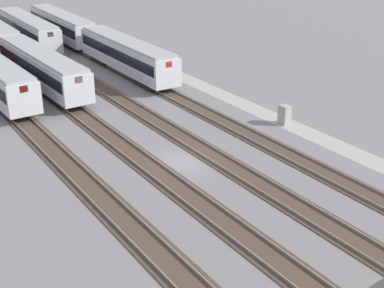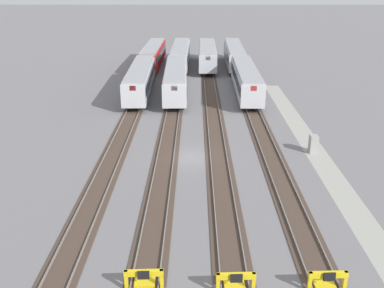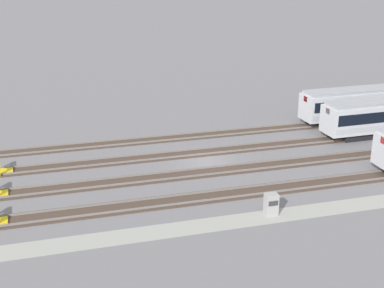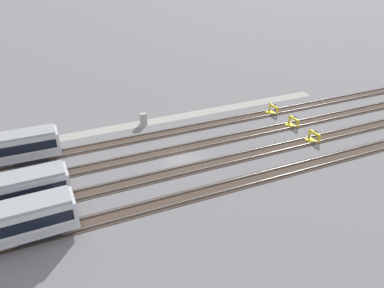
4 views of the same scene
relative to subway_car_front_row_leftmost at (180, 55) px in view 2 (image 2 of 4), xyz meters
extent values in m
plane|color=slate|center=(-41.01, -2.30, -2.04)|extent=(400.00, 400.00, 0.00)
cube|color=#9E9E93|center=(-41.01, -13.45, -2.04)|extent=(54.00, 2.00, 0.01)
cube|color=#47382D|center=(-41.01, -9.27, -2.01)|extent=(90.00, 2.24, 0.06)
cube|color=slate|center=(-41.01, -8.55, -1.90)|extent=(90.00, 0.07, 0.15)
cube|color=slate|center=(-41.01, -9.98, -1.90)|extent=(90.00, 0.07, 0.15)
cube|color=#47382D|center=(-41.01, -4.62, -2.01)|extent=(90.00, 2.24, 0.06)
cube|color=slate|center=(-41.01, -3.90, -1.90)|extent=(90.00, 0.07, 0.15)
cube|color=slate|center=(-41.01, -5.34, -1.90)|extent=(90.00, 0.07, 0.15)
cube|color=#47382D|center=(-41.01, 0.02, -2.01)|extent=(90.00, 2.24, 0.06)
cube|color=slate|center=(-41.01, 0.74, -1.90)|extent=(90.00, 0.07, 0.15)
cube|color=slate|center=(-41.01, -0.69, -1.90)|extent=(90.00, 0.07, 0.15)
cube|color=#47382D|center=(-41.01, 4.67, -2.01)|extent=(90.00, 2.24, 0.06)
cube|color=slate|center=(-41.01, 5.39, -1.90)|extent=(90.00, 0.07, 0.15)
cube|color=slate|center=(-41.01, 3.95, -1.90)|extent=(90.00, 0.07, 0.15)
cube|color=silver|center=(0.00, 0.00, 0.01)|extent=(18.03, 2.99, 2.70)
cube|color=black|center=(0.00, 0.00, 0.33)|extent=(17.31, 3.02, 1.08)
cube|color=#B2B5BA|center=(0.00, 0.00, -0.75)|extent=(17.67, 3.02, 0.54)
cube|color=#999BA0|center=(0.00, 0.00, 1.51)|extent=(17.49, 2.70, 0.30)
cube|color=red|center=(8.96, -0.09, 1.01)|extent=(0.09, 0.70, 0.56)
cube|color=red|center=(-8.96, 0.09, 1.01)|extent=(0.09, 0.70, 0.56)
cube|color=black|center=(5.58, -0.06, -1.69)|extent=(3.62, 2.28, 0.70)
cube|color=black|center=(-5.58, 0.06, -1.69)|extent=(3.62, 2.28, 0.70)
cube|color=silver|center=(-19.12, 4.70, 0.01)|extent=(18.06, 3.24, 2.70)
cube|color=black|center=(-19.12, 4.70, 0.33)|extent=(17.34, 3.26, 1.08)
cube|color=#B2B5BA|center=(-19.12, 4.70, -0.75)|extent=(17.70, 3.26, 0.54)
cube|color=#999BA0|center=(-19.12, 4.70, 1.51)|extent=(17.52, 2.95, 0.30)
cube|color=red|center=(-10.16, 4.91, 1.01)|extent=(0.10, 0.70, 0.56)
cube|color=red|center=(-28.08, 4.48, 1.01)|extent=(0.10, 0.70, 0.56)
cube|color=black|center=(-13.54, 4.83, -1.69)|extent=(3.65, 2.33, 0.70)
cube|color=black|center=(-24.70, 4.56, -1.69)|extent=(3.65, 2.33, 0.70)
cube|color=silver|center=(-19.12, -9.22, 0.01)|extent=(18.03, 3.03, 2.70)
cube|color=black|center=(-19.12, -9.22, 0.33)|extent=(17.31, 3.06, 1.08)
cube|color=#B2B5BA|center=(-19.12, -9.22, -0.75)|extent=(17.67, 3.05, 0.54)
cube|color=#999BA0|center=(-19.12, -9.22, 1.51)|extent=(17.49, 2.74, 0.30)
cube|color=red|center=(-10.16, -9.33, 1.01)|extent=(0.09, 0.70, 0.56)
cube|color=red|center=(-28.08, -9.11, 1.01)|extent=(0.09, 0.70, 0.56)
cube|color=black|center=(-13.54, -9.29, -1.69)|extent=(3.63, 2.29, 0.70)
cube|color=black|center=(-24.70, -9.15, -1.69)|extent=(3.63, 2.29, 0.70)
cube|color=silver|center=(-0.07, -9.23, 0.01)|extent=(18.05, 3.11, 2.70)
cube|color=black|center=(-0.07, -9.23, 0.33)|extent=(17.33, 3.14, 1.08)
cube|color=#B2B5BA|center=(-0.07, -9.23, -0.75)|extent=(17.69, 3.13, 0.54)
cube|color=#999BA0|center=(-0.07, -9.23, 1.51)|extent=(17.50, 2.82, 0.30)
cube|color=red|center=(8.89, -9.39, 1.01)|extent=(0.09, 0.70, 0.56)
cube|color=red|center=(-9.03, -9.08, 1.01)|extent=(0.09, 0.70, 0.56)
cube|color=black|center=(5.51, -9.33, -1.69)|extent=(3.64, 2.30, 0.70)
cube|color=black|center=(-5.65, -9.14, -1.69)|extent=(3.64, 2.30, 0.70)
cube|color=red|center=(-0.31, 4.66, 0.01)|extent=(18.05, 3.15, 2.70)
cube|color=black|center=(-0.31, 4.66, 0.33)|extent=(17.33, 3.17, 1.08)
cube|color=#B70F0A|center=(-0.31, 4.66, -0.75)|extent=(17.69, 3.17, 0.54)
cube|color=#999BA0|center=(-0.31, 4.66, 1.51)|extent=(17.51, 2.86, 0.30)
cube|color=red|center=(8.65, 4.49, 1.01)|extent=(0.09, 0.70, 0.56)
cube|color=red|center=(-9.26, 4.84, 1.01)|extent=(0.09, 0.70, 0.56)
cube|color=black|center=(5.27, 4.56, -1.69)|extent=(3.64, 2.31, 0.70)
cube|color=black|center=(-5.89, 4.77, -1.69)|extent=(3.64, 2.31, 0.70)
cube|color=silver|center=(-0.32, -4.61, 0.01)|extent=(18.04, 3.04, 2.70)
cube|color=black|center=(-0.32, -4.61, 0.33)|extent=(17.32, 3.07, 1.08)
cube|color=#B2B5BA|center=(-0.32, -4.61, -0.75)|extent=(17.68, 3.06, 0.54)
cube|color=#999BA0|center=(-0.32, -4.61, 1.51)|extent=(17.49, 2.75, 0.30)
cube|color=red|center=(8.64, -4.73, 1.01)|extent=(0.09, 0.70, 0.56)
cube|color=red|center=(-9.28, -4.49, 1.01)|extent=(0.09, 0.70, 0.56)
cube|color=black|center=(5.26, -4.69, -1.69)|extent=(3.63, 2.29, 0.70)
cube|color=black|center=(-5.90, -4.54, -1.69)|extent=(3.63, 2.29, 0.70)
cube|color=silver|center=(-19.12, 0.03, 0.01)|extent=(18.06, 3.24, 2.70)
cube|color=black|center=(-19.12, 0.03, 0.33)|extent=(17.34, 3.26, 1.08)
cube|color=#B2B5BA|center=(-19.12, 0.03, -0.75)|extent=(17.70, 3.26, 0.54)
cube|color=#999BA0|center=(-19.12, 0.03, 1.51)|extent=(17.52, 2.95, 0.30)
cube|color=red|center=(-10.16, 0.25, 1.01)|extent=(0.10, 0.70, 0.56)
cube|color=red|center=(-28.08, -0.19, 1.01)|extent=(0.10, 0.70, 0.56)
cube|color=black|center=(-13.54, 0.16, -1.69)|extent=(3.65, 2.33, 0.70)
cube|color=black|center=(-24.70, -0.11, -1.69)|extent=(3.65, 2.33, 0.70)
cube|color=yellow|center=(-58.57, -8.37, -1.46)|extent=(0.19, 0.19, 1.15)
cube|color=yellow|center=(-58.49, -10.16, -1.46)|extent=(0.19, 0.19, 1.15)
cube|color=yellow|center=(-58.53, -9.27, -1.04)|extent=(0.33, 2.01, 0.30)
cube|color=yellow|center=(-57.98, -9.24, -1.95)|extent=(1.15, 1.13, 0.18)
cube|color=black|center=(-58.71, -9.27, -1.04)|extent=(0.15, 0.60, 0.44)
cube|color=yellow|center=(-58.73, -3.72, -1.46)|extent=(0.19, 0.19, 1.15)
cube|color=yellow|center=(-58.64, -5.52, -1.46)|extent=(0.19, 0.19, 1.15)
cube|color=yellow|center=(-58.68, -4.62, -1.04)|extent=(0.33, 2.01, 0.30)
cube|color=yellow|center=(-58.13, -4.59, -1.95)|extent=(1.15, 1.13, 0.18)
cube|color=black|center=(-58.86, -4.63, -1.04)|extent=(0.15, 0.60, 0.44)
cube|color=yellow|center=(-58.51, 0.92, -1.46)|extent=(0.19, 0.19, 1.15)
cube|color=yellow|center=(-58.43, -0.88, -1.46)|extent=(0.19, 0.19, 1.15)
cube|color=yellow|center=(-58.47, 0.02, -1.04)|extent=(0.33, 2.01, 0.30)
cube|color=yellow|center=(-57.92, 0.05, -1.95)|extent=(1.15, 1.13, 0.18)
cube|color=black|center=(-58.65, 0.02, -1.04)|extent=(0.15, 0.60, 0.44)
cube|color=#9E9E99|center=(-39.62, -13.18, -1.24)|extent=(0.90, 0.70, 1.60)
cube|color=#333338|center=(-39.62, -13.54, -1.00)|extent=(0.70, 0.04, 0.36)
camera|label=1|loc=(-69.69, 15.79, 14.12)|focal=50.00mm
camera|label=2|loc=(-77.26, -2.56, 13.13)|focal=42.00mm
camera|label=3|loc=(-54.16, -44.17, 15.41)|focal=50.00mm
camera|label=4|loc=(-27.23, 32.74, 21.21)|focal=35.00mm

